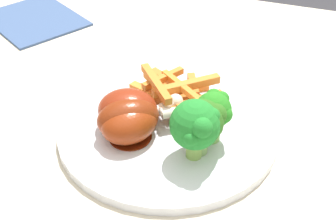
{
  "coord_description": "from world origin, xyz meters",
  "views": [
    {
      "loc": [
        -0.12,
        0.45,
        1.13
      ],
      "look_at": [
        0.03,
        0.02,
        0.78
      ],
      "focal_mm": 49.95,
      "sensor_mm": 36.0,
      "label": 1
    }
  ],
  "objects_px": {
    "broccoli_floret_back": "(196,126)",
    "chicken_drumstick_near": "(132,118)",
    "dinner_plate": "(168,128)",
    "broccoli_floret_front": "(214,111)",
    "chicken_drumstick_far": "(132,122)",
    "chicken_drumstick_extra": "(131,111)",
    "broccoli_floret_middle": "(203,121)",
    "dining_table": "(195,183)",
    "carrot_fries_pile": "(176,94)"
  },
  "relations": [
    {
      "from": "dining_table",
      "to": "chicken_drumstick_extra",
      "type": "relative_size",
      "value": 9.85
    },
    {
      "from": "dining_table",
      "to": "dinner_plate",
      "type": "distance_m",
      "value": 0.11
    },
    {
      "from": "broccoli_floret_middle",
      "to": "broccoli_floret_back",
      "type": "xyz_separation_m",
      "value": [
        0.0,
        0.01,
        0.0
      ]
    },
    {
      "from": "dining_table",
      "to": "broccoli_floret_middle",
      "type": "height_order",
      "value": "broccoli_floret_middle"
    },
    {
      "from": "broccoli_floret_front",
      "to": "chicken_drumstick_near",
      "type": "height_order",
      "value": "broccoli_floret_front"
    },
    {
      "from": "carrot_fries_pile",
      "to": "chicken_drumstick_extra",
      "type": "distance_m",
      "value": 0.08
    },
    {
      "from": "chicken_drumstick_near",
      "to": "chicken_drumstick_far",
      "type": "height_order",
      "value": "chicken_drumstick_near"
    },
    {
      "from": "broccoli_floret_front",
      "to": "dining_table",
      "type": "bearing_deg",
      "value": -44.24
    },
    {
      "from": "broccoli_floret_back",
      "to": "chicken_drumstick_far",
      "type": "distance_m",
      "value": 0.09
    },
    {
      "from": "dinner_plate",
      "to": "broccoli_floret_front",
      "type": "distance_m",
      "value": 0.08
    },
    {
      "from": "dining_table",
      "to": "chicken_drumstick_far",
      "type": "distance_m",
      "value": 0.16
    },
    {
      "from": "dinner_plate",
      "to": "chicken_drumstick_far",
      "type": "distance_m",
      "value": 0.06
    },
    {
      "from": "dining_table",
      "to": "broccoli_floret_front",
      "type": "bearing_deg",
      "value": 135.76
    },
    {
      "from": "broccoli_floret_back",
      "to": "chicken_drumstick_extra",
      "type": "bearing_deg",
      "value": -16.8
    },
    {
      "from": "chicken_drumstick_extra",
      "to": "broccoli_floret_front",
      "type": "bearing_deg",
      "value": -173.47
    },
    {
      "from": "chicken_drumstick_near",
      "to": "chicken_drumstick_far",
      "type": "xyz_separation_m",
      "value": [
        -0.0,
        0.0,
        -0.0
      ]
    },
    {
      "from": "dining_table",
      "to": "broccoli_floret_back",
      "type": "xyz_separation_m",
      "value": [
        -0.01,
        0.06,
        0.15
      ]
    },
    {
      "from": "dining_table",
      "to": "broccoli_floret_middle",
      "type": "xyz_separation_m",
      "value": [
        -0.02,
        0.05,
        0.15
      ]
    },
    {
      "from": "carrot_fries_pile",
      "to": "chicken_drumstick_near",
      "type": "height_order",
      "value": "chicken_drumstick_near"
    },
    {
      "from": "chicken_drumstick_extra",
      "to": "dining_table",
      "type": "bearing_deg",
      "value": -155.26
    },
    {
      "from": "chicken_drumstick_far",
      "to": "chicken_drumstick_extra",
      "type": "xyz_separation_m",
      "value": [
        0.01,
        -0.02,
        0.0
      ]
    },
    {
      "from": "carrot_fries_pile",
      "to": "chicken_drumstick_extra",
      "type": "xyz_separation_m",
      "value": [
        0.04,
        0.07,
        0.01
      ]
    },
    {
      "from": "dining_table",
      "to": "dinner_plate",
      "type": "xyz_separation_m",
      "value": [
        0.03,
        0.02,
        0.1
      ]
    },
    {
      "from": "broccoli_floret_front",
      "to": "chicken_drumstick_extra",
      "type": "distance_m",
      "value": 0.1
    },
    {
      "from": "dinner_plate",
      "to": "broccoli_floret_middle",
      "type": "xyz_separation_m",
      "value": [
        -0.05,
        0.03,
        0.05
      ]
    },
    {
      "from": "broccoli_floret_front",
      "to": "chicken_drumstick_extra",
      "type": "bearing_deg",
      "value": 6.53
    },
    {
      "from": "carrot_fries_pile",
      "to": "dining_table",
      "type": "bearing_deg",
      "value": 142.27
    },
    {
      "from": "dining_table",
      "to": "broccoli_floret_middle",
      "type": "distance_m",
      "value": 0.16
    },
    {
      "from": "dining_table",
      "to": "chicken_drumstick_extra",
      "type": "xyz_separation_m",
      "value": [
        0.08,
        0.04,
        0.13
      ]
    },
    {
      "from": "broccoli_floret_front",
      "to": "chicken_drumstick_near",
      "type": "bearing_deg",
      "value": 14.79
    },
    {
      "from": "broccoli_floret_front",
      "to": "chicken_drumstick_near",
      "type": "xyz_separation_m",
      "value": [
        0.09,
        0.02,
        -0.02
      ]
    },
    {
      "from": "carrot_fries_pile",
      "to": "chicken_drumstick_extra",
      "type": "height_order",
      "value": "chicken_drumstick_extra"
    },
    {
      "from": "dining_table",
      "to": "chicken_drumstick_extra",
      "type": "height_order",
      "value": "chicken_drumstick_extra"
    },
    {
      "from": "dinner_plate",
      "to": "chicken_drumstick_extra",
      "type": "relative_size",
      "value": 2.12
    },
    {
      "from": "broccoli_floret_back",
      "to": "broccoli_floret_middle",
      "type": "bearing_deg",
      "value": -109.25
    },
    {
      "from": "chicken_drumstick_near",
      "to": "chicken_drumstick_far",
      "type": "bearing_deg",
      "value": 106.25
    },
    {
      "from": "dinner_plate",
      "to": "broccoli_floret_front",
      "type": "height_order",
      "value": "broccoli_floret_front"
    },
    {
      "from": "chicken_drumstick_far",
      "to": "chicken_drumstick_extra",
      "type": "height_order",
      "value": "chicken_drumstick_extra"
    },
    {
      "from": "dining_table",
      "to": "dinner_plate",
      "type": "bearing_deg",
      "value": 25.74
    },
    {
      "from": "broccoli_floret_back",
      "to": "carrot_fries_pile",
      "type": "distance_m",
      "value": 0.11
    },
    {
      "from": "broccoli_floret_middle",
      "to": "chicken_drumstick_near",
      "type": "relative_size",
      "value": 0.58
    },
    {
      "from": "dining_table",
      "to": "broccoli_floret_front",
      "type": "xyz_separation_m",
      "value": [
        -0.02,
        0.02,
        0.15
      ]
    },
    {
      "from": "broccoli_floret_front",
      "to": "carrot_fries_pile",
      "type": "bearing_deg",
      "value": -40.35
    },
    {
      "from": "dining_table",
      "to": "broccoli_floret_back",
      "type": "relative_size",
      "value": 17.03
    },
    {
      "from": "broccoli_floret_front",
      "to": "broccoli_floret_middle",
      "type": "distance_m",
      "value": 0.03
    },
    {
      "from": "broccoli_floret_front",
      "to": "broccoli_floret_back",
      "type": "xyz_separation_m",
      "value": [
        0.01,
        0.04,
        0.0
      ]
    },
    {
      "from": "broccoli_floret_middle",
      "to": "dinner_plate",
      "type": "bearing_deg",
      "value": -31.36
    },
    {
      "from": "chicken_drumstick_near",
      "to": "chicken_drumstick_extra",
      "type": "bearing_deg",
      "value": -60.79
    },
    {
      "from": "broccoli_floret_back",
      "to": "chicken_drumstick_near",
      "type": "distance_m",
      "value": 0.09
    },
    {
      "from": "dining_table",
      "to": "carrot_fries_pile",
      "type": "xyz_separation_m",
      "value": [
        0.04,
        -0.03,
        0.12
      ]
    }
  ]
}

